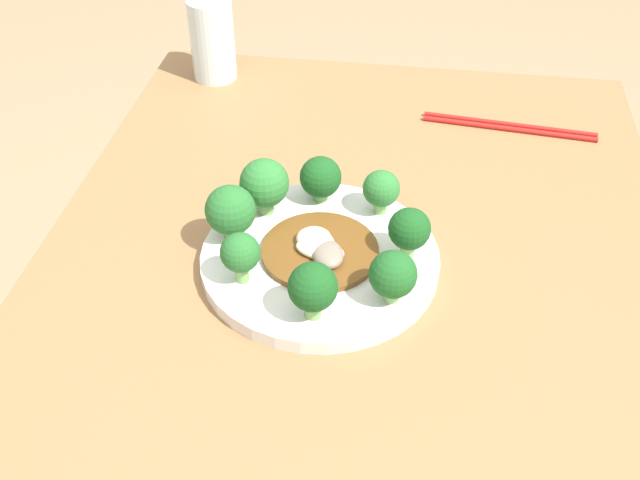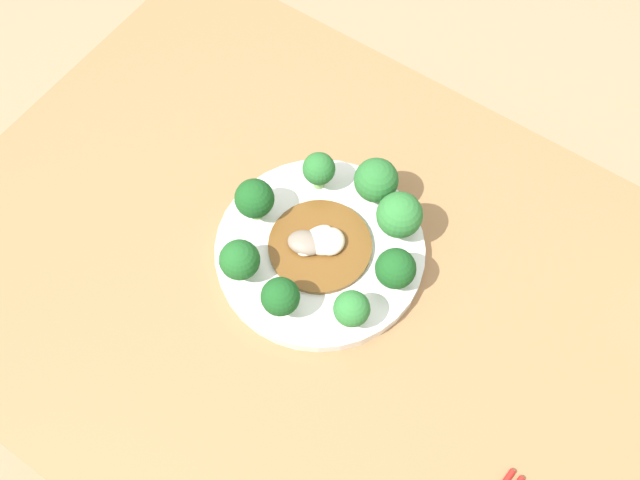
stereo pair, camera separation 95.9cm
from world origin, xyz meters
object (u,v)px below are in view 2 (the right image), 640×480
Objects in this scene: broccoli_southeast at (319,169)px; stirfry_center at (319,244)px; broccoli_northeast at (240,260)px; broccoli_east at (254,199)px; broccoli_south at (376,181)px; broccoli_southwest at (399,215)px; broccoli_northwest at (352,309)px; broccoli_west at (396,269)px; broccoli_north at (280,297)px; plate at (320,250)px.

broccoli_southeast is 0.10m from stirfry_center.
broccoli_southeast is 1.00× the size of broccoli_northeast.
broccoli_east is 0.50× the size of stirfry_center.
broccoli_southeast is at bearing 21.47° from broccoli_south.
broccoli_southwest is 0.14m from broccoli_northwest.
broccoli_southwest reaches higher than broccoli_southeast.
broccoli_west is 0.14m from broccoli_north.
broccoli_west is at bearing -129.70° from broccoli_north.
broccoli_north is (-0.06, 0.17, 0.00)m from broccoli_southeast.
broccoli_northeast is 1.04× the size of broccoli_west.
broccoli_southwest is at bearing -132.10° from stirfry_center.
broccoli_southwest is at bearing -128.70° from broccoli_northeast.
broccoli_southwest is 0.18m from broccoli_east.
broccoli_east is (0.04, -0.08, 0.00)m from broccoli_northeast.
plate is at bearing 81.44° from broccoli_south.
plate is 4.01× the size of broccoli_south.
broccoli_northeast is 0.09m from broccoli_east.
broccoli_west is at bearing -148.66° from broccoli_northeast.
broccoli_southwest is 0.07m from broccoli_west.
plate is 2.04× the size of stirfry_center.
broccoli_southwest is 1.17× the size of broccoli_northeast.
plate is 0.10m from broccoli_southeast.
broccoli_east is at bearing -65.60° from broccoli_northeast.
broccoli_northeast is at bearing 54.34° from plate.
broccoli_southeast reaches higher than stirfry_center.
broccoli_south is 0.08m from broccoli_southeast.
broccoli_north reaches higher than stirfry_center.
broccoli_north is (0.08, 0.04, 0.01)m from broccoli_northwest.
broccoli_southwest reaches higher than plate.
broccoli_south is 0.95× the size of broccoli_southwest.
stirfry_center is at bearing 20.76° from plate.
broccoli_southeast is at bearing -116.30° from broccoli_east.
broccoli_south is 0.16m from broccoli_east.
stirfry_center is (-0.05, 0.08, -0.03)m from broccoli_southeast.
stirfry_center is at bearing 124.70° from broccoli_southeast.
broccoli_northwest is at bearing 135.90° from broccoli_southeast.
broccoli_southeast reaches higher than broccoli_west.
broccoli_west is at bearing 133.56° from broccoli_south.
broccoli_north reaches higher than broccoli_northwest.
plate is at bearing -34.76° from broccoli_northwest.
broccoli_north is at bearing 95.97° from stirfry_center.
broccoli_north is (0.06, 0.17, -0.00)m from broccoli_southwest.
plate is at bearing -159.24° from stirfry_center.
broccoli_south is at bearing -46.44° from broccoli_west.
broccoli_northwest is at bearing -170.65° from broccoli_northeast.
broccoli_southwest is at bearing -82.15° from broccoli_northwest.
broccoli_southwest is 1.08× the size of broccoli_east.
broccoli_south is 0.20m from broccoli_north.
broccoli_southeast is 1.08× the size of broccoli_northwest.
plate is 0.11m from broccoli_east.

